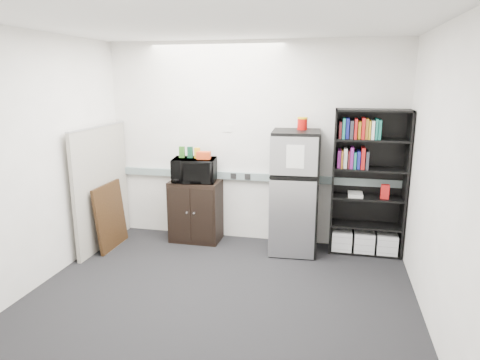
{
  "coord_description": "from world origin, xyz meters",
  "views": [
    {
      "loc": [
        1.09,
        -3.88,
        2.22
      ],
      "look_at": [
        0.02,
        0.9,
        1.04
      ],
      "focal_mm": 32.0,
      "sensor_mm": 36.0,
      "label": 1
    }
  ],
  "objects_px": {
    "cabinet": "(196,211)",
    "microwave": "(194,170)",
    "refrigerator": "(295,192)",
    "cubicle_partition": "(102,187)",
    "bookshelf": "(368,184)"
  },
  "relations": [
    {
      "from": "cabinet",
      "to": "microwave",
      "type": "relative_size",
      "value": 1.49
    },
    {
      "from": "cubicle_partition",
      "to": "microwave",
      "type": "xyz_separation_m",
      "value": [
        1.16,
        0.4,
        0.2
      ]
    },
    {
      "from": "cabinet",
      "to": "microwave",
      "type": "bearing_deg",
      "value": -90.0
    },
    {
      "from": "cubicle_partition",
      "to": "cabinet",
      "type": "relative_size",
      "value": 1.91
    },
    {
      "from": "microwave",
      "to": "cubicle_partition",
      "type": "bearing_deg",
      "value": -168.69
    },
    {
      "from": "bookshelf",
      "to": "cabinet",
      "type": "relative_size",
      "value": 2.18
    },
    {
      "from": "refrigerator",
      "to": "cubicle_partition",
      "type": "bearing_deg",
      "value": -175.47
    },
    {
      "from": "bookshelf",
      "to": "cubicle_partition",
      "type": "height_order",
      "value": "bookshelf"
    },
    {
      "from": "bookshelf",
      "to": "cabinet",
      "type": "bearing_deg",
      "value": -178.37
    },
    {
      "from": "cabinet",
      "to": "microwave",
      "type": "xyz_separation_m",
      "value": [
        0.0,
        -0.02,
        0.58
      ]
    },
    {
      "from": "cabinet",
      "to": "refrigerator",
      "type": "distance_m",
      "value": 1.41
    },
    {
      "from": "cubicle_partition",
      "to": "cabinet",
      "type": "xyz_separation_m",
      "value": [
        1.16,
        0.42,
        -0.39
      ]
    },
    {
      "from": "bookshelf",
      "to": "microwave",
      "type": "relative_size",
      "value": 3.24
    },
    {
      "from": "microwave",
      "to": "refrigerator",
      "type": "xyz_separation_m",
      "value": [
        1.36,
        -0.06,
        -0.22
      ]
    },
    {
      "from": "cubicle_partition",
      "to": "refrigerator",
      "type": "relative_size",
      "value": 1.02
    }
  ]
}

